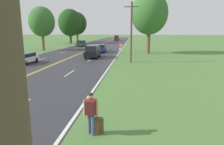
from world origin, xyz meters
The scene contains 13 objects.
hitchhiker_person centered at (8.08, 5.35, 1.06)m, with size 0.59×0.42×1.72m.
suitcase centered at (8.34, 5.50, 0.32)m, with size 0.44×0.15×0.69m.
traffic_sign centered at (7.91, 24.99, 1.84)m, with size 0.60×0.10×2.44m.
utility_pole_midground centered at (9.29, 23.77, 3.89)m, with size 1.80×0.24×7.49m.
tree_left_verge centered at (-9.16, 38.27, 5.81)m, with size 5.24×5.24×8.84m.
tree_behind_sign centered at (-10.48, 68.40, 6.48)m, with size 6.78×6.78×10.41m.
tree_right_cluster centered at (-10.42, 60.52, 6.45)m, with size 7.26×7.26×10.65m.
tree_far_back centered at (12.22, 34.98, 6.97)m, with size 6.40×6.40×10.68m.
car_white_hatchback_approaching centered at (-3.76, 21.45, 0.71)m, with size 2.02×3.83×1.30m.
car_black_van_mid_near centered at (3.50, 27.81, 0.98)m, with size 1.92×4.32×1.88m.
car_dark_blue_sedan_mid_far centered at (3.33, 35.64, 0.79)m, with size 2.12×4.40×1.48m.
car_dark_green_hatchback_receding centered at (-4.16, 49.78, 0.81)m, with size 1.91×3.57×1.53m.
car_maroon_van_distant centered at (2.41, 82.02, 1.04)m, with size 1.90×4.54×2.07m.
Camera 1 is at (9.70, -1.76, 4.04)m, focal length 32.00 mm.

